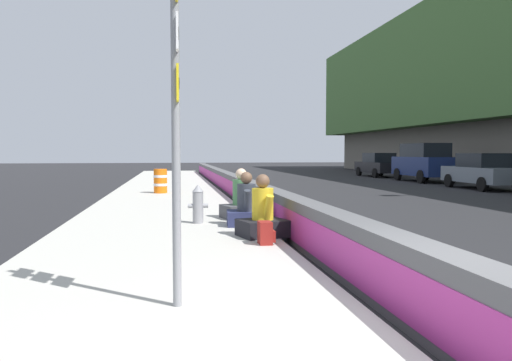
{
  "coord_description": "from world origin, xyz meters",
  "views": [
    {
      "loc": [
        -3.79,
        2.42,
        1.75
      ],
      "look_at": [
        10.42,
        0.01,
        0.93
      ],
      "focal_mm": 34.67,
      "sensor_mm": 36.0,
      "label": 1
    }
  ],
  "objects_px": {
    "parked_car_fourth": "(483,171)",
    "parked_car_far": "(378,165)",
    "seated_person_foreground": "(263,217)",
    "backpack": "(266,233)",
    "fire_hydrant": "(198,204)",
    "construction_barrel": "(160,181)",
    "route_sign_post": "(176,105)",
    "parked_car_midline": "(424,162)",
    "seated_person_middle": "(246,209)",
    "seated_person_rear": "(241,203)"
  },
  "relations": [
    {
      "from": "parked_car_fourth",
      "to": "parked_car_midline",
      "type": "distance_m",
      "value": 6.05
    },
    {
      "from": "seated_person_foreground",
      "to": "backpack",
      "type": "distance_m",
      "value": 0.82
    },
    {
      "from": "seated_person_foreground",
      "to": "parked_car_fourth",
      "type": "relative_size",
      "value": 0.26
    },
    {
      "from": "backpack",
      "to": "parked_car_far",
      "type": "relative_size",
      "value": 0.09
    },
    {
      "from": "parked_car_fourth",
      "to": "parked_car_far",
      "type": "relative_size",
      "value": 1.01
    },
    {
      "from": "parked_car_far",
      "to": "seated_person_rear",
      "type": "bearing_deg",
      "value": 149.06
    },
    {
      "from": "parked_car_midline",
      "to": "parked_car_fourth",
      "type": "bearing_deg",
      "value": 177.53
    },
    {
      "from": "backpack",
      "to": "parked_car_fourth",
      "type": "height_order",
      "value": "parked_car_fourth"
    },
    {
      "from": "route_sign_post",
      "to": "fire_hydrant",
      "type": "bearing_deg",
      "value": -4.92
    },
    {
      "from": "seated_person_foreground",
      "to": "parked_car_midline",
      "type": "xyz_separation_m",
      "value": [
        18.05,
        -13.07,
        0.67
      ]
    },
    {
      "from": "parked_car_far",
      "to": "route_sign_post",
      "type": "bearing_deg",
      "value": 152.8
    },
    {
      "from": "parked_car_fourth",
      "to": "route_sign_post",
      "type": "bearing_deg",
      "value": 138.04
    },
    {
      "from": "fire_hydrant",
      "to": "parked_car_far",
      "type": "xyz_separation_m",
      "value": [
        22.3,
        -14.04,
        0.27
      ]
    },
    {
      "from": "route_sign_post",
      "to": "parked_car_fourth",
      "type": "xyz_separation_m",
      "value": [
        16.08,
        -14.46,
        -1.37
      ]
    },
    {
      "from": "fire_hydrant",
      "to": "construction_barrel",
      "type": "relative_size",
      "value": 0.93
    },
    {
      "from": "route_sign_post",
      "to": "backpack",
      "type": "bearing_deg",
      "value": -25.48
    },
    {
      "from": "fire_hydrant",
      "to": "parked_car_midline",
      "type": "bearing_deg",
      "value": -41.47
    },
    {
      "from": "seated_person_middle",
      "to": "seated_person_rear",
      "type": "relative_size",
      "value": 0.97
    },
    {
      "from": "seated_person_middle",
      "to": "construction_barrel",
      "type": "bearing_deg",
      "value": 12.77
    },
    {
      "from": "seated_person_middle",
      "to": "parked_car_far",
      "type": "xyz_separation_m",
      "value": [
        22.79,
        -13.01,
        0.35
      ]
    },
    {
      "from": "route_sign_post",
      "to": "seated_person_rear",
      "type": "distance_m",
      "value": 7.13
    },
    {
      "from": "construction_barrel",
      "to": "parked_car_far",
      "type": "distance_m",
      "value": 20.35
    },
    {
      "from": "backpack",
      "to": "parked_car_fourth",
      "type": "relative_size",
      "value": 0.09
    },
    {
      "from": "construction_barrel",
      "to": "parked_car_fourth",
      "type": "xyz_separation_m",
      "value": [
        1.4,
        -14.97,
        0.24
      ]
    },
    {
      "from": "seated_person_foreground",
      "to": "construction_barrel",
      "type": "height_order",
      "value": "seated_person_foreground"
    },
    {
      "from": "parked_car_midline",
      "to": "seated_person_middle",
      "type": "bearing_deg",
      "value": 141.53
    },
    {
      "from": "parked_car_midline",
      "to": "fire_hydrant",
      "type": "bearing_deg",
      "value": 138.53
    },
    {
      "from": "fire_hydrant",
      "to": "seated_person_rear",
      "type": "xyz_separation_m",
      "value": [
        0.68,
        -1.09,
        -0.07
      ]
    },
    {
      "from": "seated_person_foreground",
      "to": "parked_car_midline",
      "type": "height_order",
      "value": "parked_car_midline"
    },
    {
      "from": "seated_person_middle",
      "to": "seated_person_rear",
      "type": "xyz_separation_m",
      "value": [
        1.18,
        -0.05,
        0.01
      ]
    },
    {
      "from": "construction_barrel",
      "to": "parked_car_far",
      "type": "xyz_separation_m",
      "value": [
        13.66,
        -15.08,
        0.24
      ]
    },
    {
      "from": "backpack",
      "to": "parked_car_fourth",
      "type": "xyz_separation_m",
      "value": [
        12.82,
        -12.9,
        0.53
      ]
    },
    {
      "from": "seated_person_foreground",
      "to": "seated_person_rear",
      "type": "bearing_deg",
      "value": 0.92
    },
    {
      "from": "parked_car_midline",
      "to": "seated_person_foreground",
      "type": "bearing_deg",
      "value": 144.09
    },
    {
      "from": "parked_car_midline",
      "to": "seated_person_rear",
      "type": "bearing_deg",
      "value": 139.56
    },
    {
      "from": "route_sign_post",
      "to": "seated_person_middle",
      "type": "height_order",
      "value": "route_sign_post"
    },
    {
      "from": "seated_person_middle",
      "to": "backpack",
      "type": "bearing_deg",
      "value": -180.0
    },
    {
      "from": "construction_barrel",
      "to": "parked_car_midline",
      "type": "distance_m",
      "value": 16.96
    },
    {
      "from": "seated_person_foreground",
      "to": "parked_car_far",
      "type": "distance_m",
      "value": 27.5
    },
    {
      "from": "backpack",
      "to": "seated_person_foreground",
      "type": "bearing_deg",
      "value": -6.59
    },
    {
      "from": "seated_person_foreground",
      "to": "parked_car_far",
      "type": "bearing_deg",
      "value": -28.01
    },
    {
      "from": "parked_car_midline",
      "to": "parked_car_far",
      "type": "xyz_separation_m",
      "value": [
        6.23,
        0.16,
        -0.32
      ]
    },
    {
      "from": "seated_person_middle",
      "to": "parked_car_fourth",
      "type": "distance_m",
      "value": 16.66
    },
    {
      "from": "parked_car_fourth",
      "to": "parked_car_far",
      "type": "bearing_deg",
      "value": -0.49
    },
    {
      "from": "seated_person_rear",
      "to": "parked_car_midline",
      "type": "xyz_separation_m",
      "value": [
        15.39,
        -13.11,
        0.66
      ]
    },
    {
      "from": "fire_hydrant",
      "to": "seated_person_foreground",
      "type": "xyz_separation_m",
      "value": [
        -1.98,
        -1.13,
        -0.07
      ]
    },
    {
      "from": "seated_person_foreground",
      "to": "backpack",
      "type": "height_order",
      "value": "seated_person_foreground"
    },
    {
      "from": "fire_hydrant",
      "to": "backpack",
      "type": "height_order",
      "value": "fire_hydrant"
    },
    {
      "from": "parked_car_fourth",
      "to": "parked_car_midline",
      "type": "bearing_deg",
      "value": -2.47
    },
    {
      "from": "route_sign_post",
      "to": "seated_person_rear",
      "type": "height_order",
      "value": "route_sign_post"
    }
  ]
}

